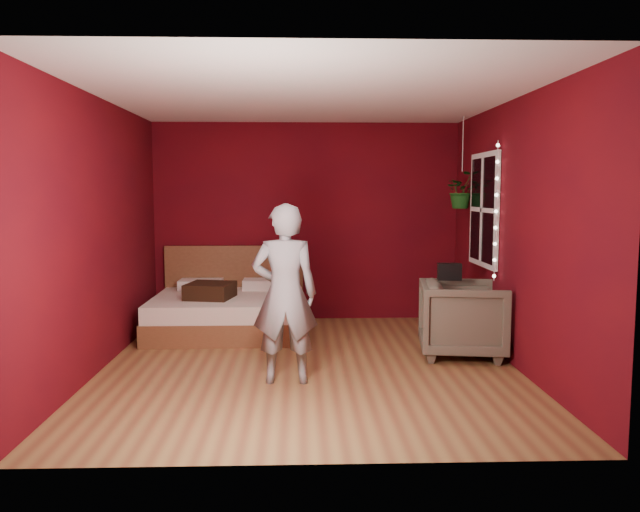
{
  "coord_description": "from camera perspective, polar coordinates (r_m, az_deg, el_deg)",
  "views": [
    {
      "loc": [
        -0.1,
        -6.0,
        1.71
      ],
      "look_at": [
        0.12,
        0.4,
        1.04
      ],
      "focal_mm": 35.0,
      "sensor_mm": 36.0,
      "label": 1
    }
  ],
  "objects": [
    {
      "name": "floor",
      "position": [
        6.24,
        -1.0,
        -9.92
      ],
      "size": [
        4.5,
        4.5,
        0.0
      ],
      "primitive_type": "plane",
      "color": "olive",
      "rests_on": "ground"
    },
    {
      "name": "room_walls",
      "position": [
        6.01,
        -1.03,
        5.67
      ],
      "size": [
        4.04,
        4.54,
        2.62
      ],
      "color": "#5E0910",
      "rests_on": "ground"
    },
    {
      "name": "window",
      "position": [
        7.21,
        14.72,
        4.11
      ],
      "size": [
        0.05,
        0.97,
        1.27
      ],
      "color": "white",
      "rests_on": "room_walls"
    },
    {
      "name": "fairy_lights",
      "position": [
        6.7,
        15.79,
        3.95
      ],
      "size": [
        0.04,
        0.04,
        1.45
      ],
      "color": "silver",
      "rests_on": "room_walls"
    },
    {
      "name": "bed",
      "position": [
        7.71,
        -8.29,
        -4.94
      ],
      "size": [
        1.81,
        1.53,
        0.99
      ],
      "color": "brown",
      "rests_on": "ground"
    },
    {
      "name": "person",
      "position": [
        5.54,
        -3.24,
        -3.48
      ],
      "size": [
        0.59,
        0.4,
        1.6
      ],
      "primitive_type": "imported",
      "rotation": [
        0.0,
        0.0,
        3.16
      ],
      "color": "gray",
      "rests_on": "ground"
    },
    {
      "name": "armchair",
      "position": [
        6.66,
        12.92,
        -5.6
      ],
      "size": [
        0.97,
        0.95,
        0.78
      ],
      "primitive_type": "imported",
      "rotation": [
        0.0,
        0.0,
        1.43
      ],
      "color": "#605A4C",
      "rests_on": "ground"
    },
    {
      "name": "handbag",
      "position": [
        6.65,
        11.75,
        -1.41
      ],
      "size": [
        0.26,
        0.15,
        0.18
      ],
      "primitive_type": "cube",
      "rotation": [
        0.0,
        0.0,
        -0.13
      ],
      "color": "black",
      "rests_on": "armchair"
    },
    {
      "name": "throw_pillow",
      "position": [
        7.46,
        -10.01,
        -3.13
      ],
      "size": [
        0.6,
        0.6,
        0.18
      ],
      "primitive_type": "cube",
      "rotation": [
        0.0,
        0.0,
        -0.2
      ],
      "color": "black",
      "rests_on": "bed"
    },
    {
      "name": "hanging_plant",
      "position": [
        7.78,
        12.84,
        5.89
      ],
      "size": [
        0.44,
        0.39,
        1.1
      ],
      "color": "silver",
      "rests_on": "room_walls"
    }
  ]
}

